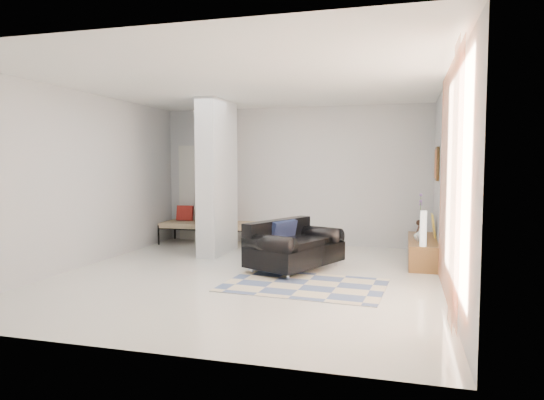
# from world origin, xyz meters

# --- Properties ---
(floor) EXTENTS (6.00, 6.00, 0.00)m
(floor) POSITION_xyz_m (0.00, 0.00, 0.00)
(floor) COLOR white
(floor) RESTS_ON ground
(ceiling) EXTENTS (6.00, 6.00, 0.00)m
(ceiling) POSITION_xyz_m (0.00, 0.00, 2.80)
(ceiling) COLOR white
(ceiling) RESTS_ON wall_back
(wall_back) EXTENTS (6.00, 0.00, 6.00)m
(wall_back) POSITION_xyz_m (0.00, 3.00, 1.40)
(wall_back) COLOR #BABCBF
(wall_back) RESTS_ON ground
(wall_front) EXTENTS (6.00, 0.00, 6.00)m
(wall_front) POSITION_xyz_m (0.00, -3.00, 1.40)
(wall_front) COLOR #BABCBF
(wall_front) RESTS_ON ground
(wall_left) EXTENTS (0.00, 6.00, 6.00)m
(wall_left) POSITION_xyz_m (-2.75, 0.00, 1.40)
(wall_left) COLOR #BABCBF
(wall_left) RESTS_ON ground
(wall_right) EXTENTS (0.00, 6.00, 6.00)m
(wall_right) POSITION_xyz_m (2.75, 0.00, 1.40)
(wall_right) COLOR #BABCBF
(wall_right) RESTS_ON ground
(partition_column) EXTENTS (0.35, 1.20, 2.80)m
(partition_column) POSITION_xyz_m (-1.10, 1.60, 1.40)
(partition_column) COLOR silver
(partition_column) RESTS_ON floor
(hallway_door) EXTENTS (0.85, 0.06, 2.04)m
(hallway_door) POSITION_xyz_m (-2.10, 2.96, 1.02)
(hallway_door) COLOR silver
(hallway_door) RESTS_ON floor
(curtain) EXTENTS (0.00, 2.55, 2.55)m
(curtain) POSITION_xyz_m (2.67, -1.15, 1.45)
(curtain) COLOR #FF7E43
(curtain) RESTS_ON wall_right
(wall_art) EXTENTS (0.04, 0.45, 0.55)m
(wall_art) POSITION_xyz_m (2.72, 1.70, 1.65)
(wall_art) COLOR #3E2811
(wall_art) RESTS_ON wall_right
(media_console) EXTENTS (0.45, 1.75, 0.80)m
(media_console) POSITION_xyz_m (2.52, 1.70, 0.20)
(media_console) COLOR brown
(media_console) RESTS_ON floor
(loveseat) EXTENTS (1.43, 1.75, 0.76)m
(loveseat) POSITION_xyz_m (0.53, 0.62, 0.36)
(loveseat) COLOR silver
(loveseat) RESTS_ON floor
(daybed) EXTENTS (2.02, 0.94, 0.77)m
(daybed) POSITION_xyz_m (-1.69, 2.62, 0.41)
(daybed) COLOR black
(daybed) RESTS_ON floor
(area_rug) EXTENTS (2.24, 1.58, 0.01)m
(area_rug) POSITION_xyz_m (0.92, -0.34, 0.01)
(area_rug) COLOR #C5B897
(area_rug) RESTS_ON floor
(cylinder_lamp) EXTENTS (0.10, 0.10, 0.54)m
(cylinder_lamp) POSITION_xyz_m (2.50, 0.94, 0.67)
(cylinder_lamp) COLOR silver
(cylinder_lamp) RESTS_ON media_console
(bronze_figurine) EXTENTS (0.15, 0.15, 0.27)m
(bronze_figurine) POSITION_xyz_m (2.47, 2.05, 0.54)
(bronze_figurine) COLOR black
(bronze_figurine) RESTS_ON media_console
(vase) EXTENTS (0.21, 0.21, 0.20)m
(vase) POSITION_xyz_m (2.47, 1.45, 0.50)
(vase) COLOR silver
(vase) RESTS_ON media_console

